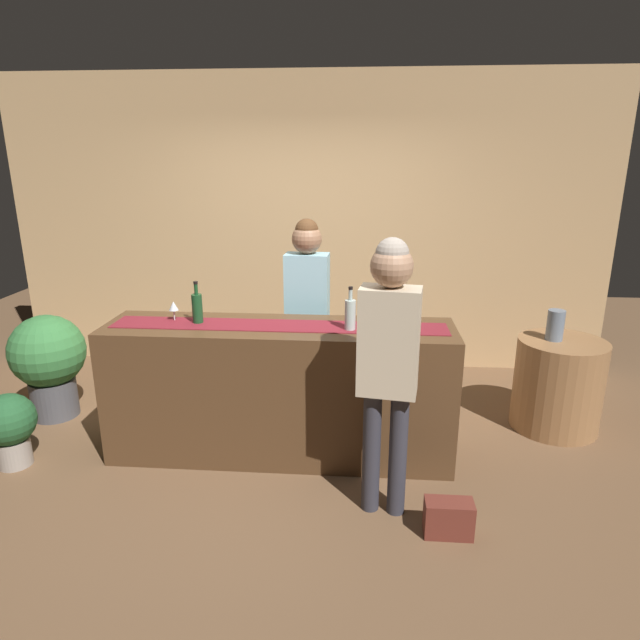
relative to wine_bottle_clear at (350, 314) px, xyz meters
The scene contains 15 objects.
ground_plane 1.21m from the wine_bottle_clear, behind, with size 10.00×10.00×0.00m, color brown.
back_wall 2.05m from the wine_bottle_clear, 104.31° to the left, with size 6.00×0.12×2.90m, color tan.
bar_counter 0.79m from the wine_bottle_clear, behind, with size 2.46×0.60×0.98m, color #543821.
counter_runner_cloth 0.51m from the wine_bottle_clear, behind, with size 2.34×0.28×0.01m, color maroon.
wine_bottle_clear is the anchor object (origin of this frame).
wine_bottle_green 1.08m from the wine_bottle_clear, behind, with size 0.07×0.07×0.30m.
wine_glass_near_customer 1.27m from the wine_bottle_clear, behind, with size 0.07×0.07×0.14m.
wine_glass_mid_counter 0.21m from the wine_bottle_clear, ahead, with size 0.07×0.07×0.14m.
bartender 0.73m from the wine_bottle_clear, 119.34° to the left, with size 0.35×0.23×1.67m.
customer_sipping 0.63m from the wine_bottle_clear, 68.28° to the right, with size 0.37×0.25×1.70m.
round_side_table 1.91m from the wine_bottle_clear, 20.52° to the left, with size 0.68×0.68×0.74m, color #996B42.
vase_on_side_table 1.72m from the wine_bottle_clear, 21.94° to the left, with size 0.13×0.13×0.24m, color slate.
potted_plant_tall 2.61m from the wine_bottle_clear, 168.84° to the left, with size 0.60×0.60×0.88m.
potted_plant_small 2.51m from the wine_bottle_clear, behind, with size 0.37×0.37×0.54m.
handbag 1.41m from the wine_bottle_clear, 52.71° to the right, with size 0.28×0.14×0.22m, color brown.
Camera 1 is at (0.57, -3.58, 2.12)m, focal length 30.48 mm.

